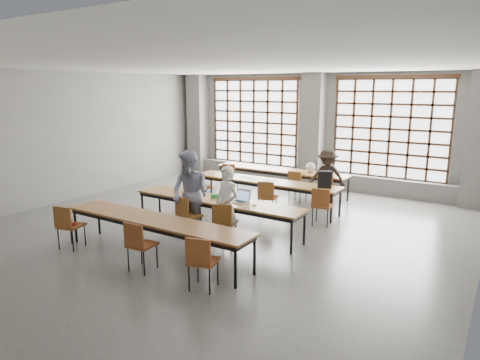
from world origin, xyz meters
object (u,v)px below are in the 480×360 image
object	(u,v)px
desk_row_d	(156,222)
green_box	(217,196)
chair_back_mid	(296,183)
chair_near_left	(68,223)
chair_near_mid	(139,241)
chair_back_left	(230,175)
desk_row_c	(216,202)
laptop_back	(327,172)
chair_mid_centre	(267,195)
mouse	(254,205)
chair_mid_right	(321,203)
student_female	(190,194)
chair_near_right	(201,258)
chair_back_right	(326,187)
chair_front_right	(224,220)
chair_front_left	(186,213)
plastic_bag	(311,168)
phone	(221,201)
backpack	(325,179)
red_pouch	(71,223)
student_back	(327,178)
desk_row_a	(281,172)
chair_mid_left	(200,185)
desk_row_b	(265,183)
laptop_front	(241,199)
student_male	(226,206)

from	to	relation	value
desk_row_d	green_box	world-z (taller)	green_box
chair_back_mid	chair_near_left	world-z (taller)	same
chair_near_mid	chair_back_left	bearing A→B (deg)	108.45
desk_row_c	laptop_back	size ratio (longest dim) A/B	10.54
chair_mid_centre	mouse	world-z (taller)	chair_mid_centre
chair_mid_right	student_female	distance (m)	2.95
chair_near_mid	chair_near_right	distance (m)	1.31
chair_back_right	chair_front_right	distance (m)	3.78
chair_front_left	plastic_bag	bearing A→B (deg)	79.07
chair_mid_centre	green_box	size ratio (longest dim) A/B	3.52
chair_near_left	phone	bearing A→B (deg)	48.83
chair_front_left	chair_near_left	bearing A→B (deg)	-130.59
plastic_bag	backpack	bearing A→B (deg)	-56.43
red_pouch	chair_back_left	bearing A→B (deg)	89.13
chair_back_mid	backpack	size ratio (longest dim) A/B	2.20
backpack	student_back	bearing A→B (deg)	83.48
desk_row_a	chair_front_left	bearing A→B (deg)	-89.36
chair_mid_left	desk_row_d	bearing A→B (deg)	-65.27
chair_front_right	chair_mid_centre	bearing A→B (deg)	96.71
plastic_bag	desk_row_b	bearing A→B (deg)	-110.82
chair_near_left	student_female	size ratio (longest dim) A/B	0.49
desk_row_c	student_back	world-z (taller)	student_back
chair_back_left	chair_near_right	size ratio (longest dim) A/B	1.00
desk_row_c	chair_mid_left	bearing A→B (deg)	136.16
desk_row_c	chair_near_mid	bearing A→B (deg)	-87.89
chair_mid_left	laptop_front	xyz separation A→B (m)	(2.21, -1.48, 0.25)
chair_front_right	backpack	xyz separation A→B (m)	(0.92, 2.89, 0.39)
chair_mid_left	chair_mid_centre	distance (m)	2.01
chair_mid_right	backpack	xyz separation A→B (m)	(-0.21, 0.68, 0.39)
desk_row_d	red_pouch	bearing A→B (deg)	-162.07
desk_row_b	student_male	distance (m)	2.79
chair_near_right	student_back	world-z (taller)	student_back
chair_near_mid	chair_mid_right	bearing A→B (deg)	67.15
student_back	laptop_back	size ratio (longest dim) A/B	4.01
chair_mid_centre	student_female	distance (m)	2.22
chair_front_left	desk_row_c	bearing A→B (deg)	63.54
desk_row_b	chair_back_right	bearing A→B (deg)	34.04
chair_mid_left	phone	bearing A→B (deg)	-42.63
chair_front_left	plastic_bag	distance (m)	4.50
chair_back_right	chair_near_right	size ratio (longest dim) A/B	1.00
chair_front_left	backpack	distance (m)	3.46
phone	chair_back_left	bearing A→B (deg)	120.91
chair_near_mid	backpack	world-z (taller)	backpack
chair_mid_centre	chair_front_right	distance (m)	2.23
phone	chair_near_right	bearing A→B (deg)	-61.69
desk_row_c	mouse	distance (m)	0.95
chair_back_mid	student_female	xyz separation A→B (m)	(-0.73, -3.60, 0.37)
desk_row_c	chair_mid_left	distance (m)	2.29
laptop_front	red_pouch	distance (m)	3.39
student_female	green_box	world-z (taller)	student_female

